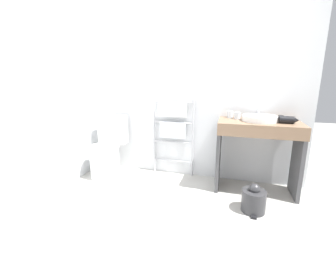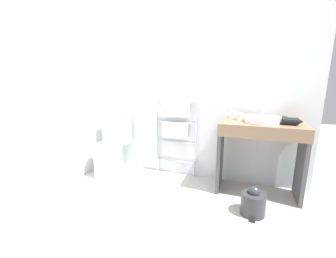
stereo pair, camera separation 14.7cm
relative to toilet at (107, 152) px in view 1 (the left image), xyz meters
name	(u,v)px [view 1 (the left image)]	position (x,y,z in m)	size (l,w,h in m)	color
ground_plane	(151,245)	(1.03, -1.10, -0.32)	(12.00, 12.00, 0.00)	#B2AFA8
wall_back	(189,82)	(1.03, 0.38, 0.92)	(2.94, 0.12, 2.49)	silver
wall_side	(54,83)	(-0.38, -0.39, 0.92)	(0.12, 2.10, 2.49)	silver
toilet	(107,152)	(0.00, 0.00, 0.00)	(0.40, 0.53, 0.81)	white
towel_radiator	(173,124)	(0.84, 0.26, 0.38)	(0.56, 0.06, 1.04)	silver
vanity_counter	(258,145)	(1.89, 0.07, 0.24)	(0.89, 0.45, 0.83)	#84664C
sink_basin	(260,118)	(1.88, 0.10, 0.54)	(0.37, 0.37, 0.06)	white
faucet	(258,112)	(1.88, 0.26, 0.59)	(0.02, 0.10, 0.13)	silver
cup_near_wall	(230,114)	(1.57, 0.22, 0.55)	(0.07, 0.07, 0.09)	silver
cup_near_edge	(237,116)	(1.65, 0.17, 0.55)	(0.07, 0.07, 0.08)	silver
hair_dryer	(287,120)	(2.15, 0.06, 0.55)	(0.19, 0.18, 0.08)	black
trash_bin	(254,200)	(1.84, -0.37, -0.20)	(0.23, 0.27, 0.30)	#333335
bath_mat	(83,200)	(0.08, -0.67, -0.32)	(0.56, 0.36, 0.01)	#B2BCCC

